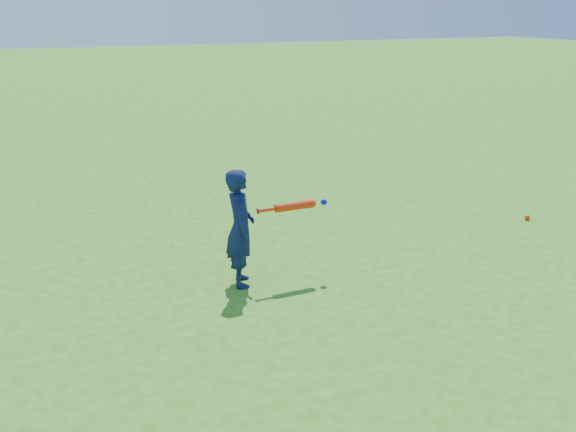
% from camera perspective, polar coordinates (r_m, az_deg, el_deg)
% --- Properties ---
extents(ground, '(80.00, 80.00, 0.00)m').
position_cam_1_polar(ground, '(6.03, 1.41, -7.10)').
color(ground, '#2D6A19').
rests_on(ground, ground).
extents(child, '(0.37, 0.47, 1.15)m').
position_cam_1_polar(child, '(6.09, -4.27, -1.06)').
color(child, '#0E1742').
rests_on(child, ground).
extents(ground_ball_red, '(0.07, 0.07, 0.07)m').
position_cam_1_polar(ground_ball_red, '(8.64, 20.50, -0.11)').
color(ground_ball_red, red).
rests_on(ground_ball_red, ground).
extents(bat_swing, '(0.74, 0.09, 0.08)m').
position_cam_1_polar(bat_swing, '(6.22, 0.81, 0.93)').
color(bat_swing, red).
rests_on(bat_swing, ground).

